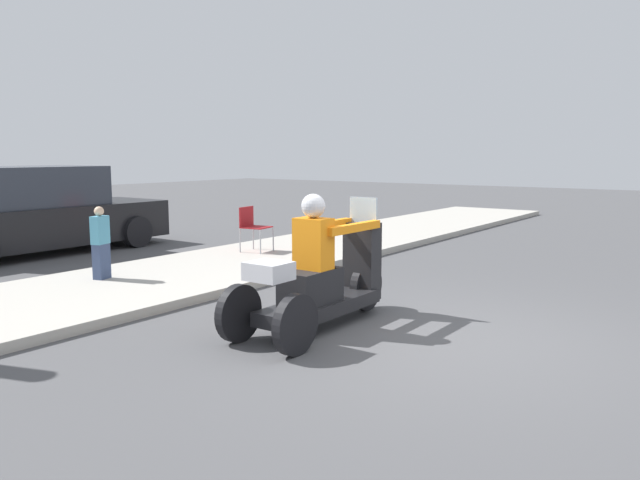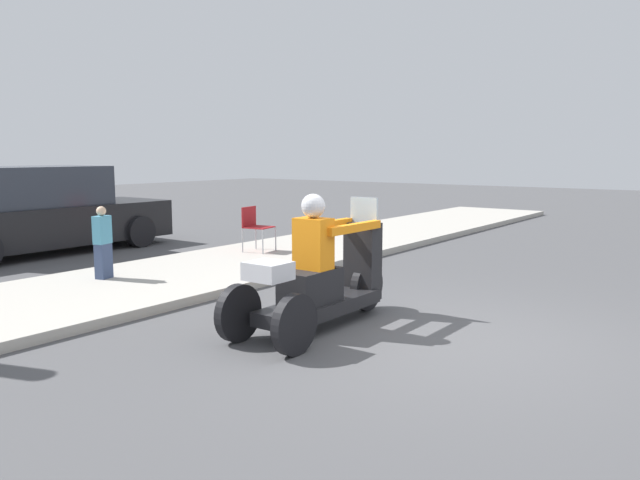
{
  "view_description": "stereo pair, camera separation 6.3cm",
  "coord_description": "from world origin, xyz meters",
  "px_view_note": "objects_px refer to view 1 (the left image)",
  "views": [
    {
      "loc": [
        -5.81,
        -2.64,
        1.92
      ],
      "look_at": [
        -0.37,
        1.29,
        0.98
      ],
      "focal_mm": 35.0,
      "sensor_mm": 36.0,
      "label": 1
    },
    {
      "loc": [
        -5.77,
        -2.69,
        1.92
      ],
      "look_at": [
        -0.37,
        1.29,
        0.98
      ],
      "focal_mm": 35.0,
      "sensor_mm": 36.0,
      "label": 2
    }
  ],
  "objects_px": {
    "folding_chair_set_back": "(252,224)",
    "parked_car_lot_left": "(35,213)",
    "spectator_with_child": "(101,244)",
    "motorcycle_trike": "(321,281)"
  },
  "relations": [
    {
      "from": "spectator_with_child",
      "to": "folding_chair_set_back",
      "type": "height_order",
      "value": "spectator_with_child"
    },
    {
      "from": "folding_chair_set_back",
      "to": "parked_car_lot_left",
      "type": "relative_size",
      "value": 0.17
    },
    {
      "from": "spectator_with_child",
      "to": "parked_car_lot_left",
      "type": "distance_m",
      "value": 3.79
    },
    {
      "from": "spectator_with_child",
      "to": "parked_car_lot_left",
      "type": "xyz_separation_m",
      "value": [
        1.09,
        3.63,
        0.15
      ]
    },
    {
      "from": "spectator_with_child",
      "to": "folding_chair_set_back",
      "type": "distance_m",
      "value": 3.18
    },
    {
      "from": "motorcycle_trike",
      "to": "folding_chair_set_back",
      "type": "bearing_deg",
      "value": 50.99
    },
    {
      "from": "parked_car_lot_left",
      "to": "spectator_with_child",
      "type": "bearing_deg",
      "value": -106.68
    },
    {
      "from": "parked_car_lot_left",
      "to": "folding_chair_set_back",
      "type": "bearing_deg",
      "value": -60.32
    },
    {
      "from": "spectator_with_child",
      "to": "motorcycle_trike",
      "type": "bearing_deg",
      "value": -87.94
    },
    {
      "from": "spectator_with_child",
      "to": "folding_chair_set_back",
      "type": "bearing_deg",
      "value": -0.74
    }
  ]
}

